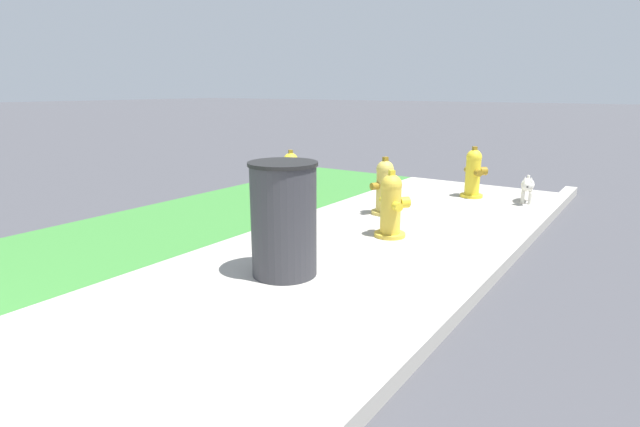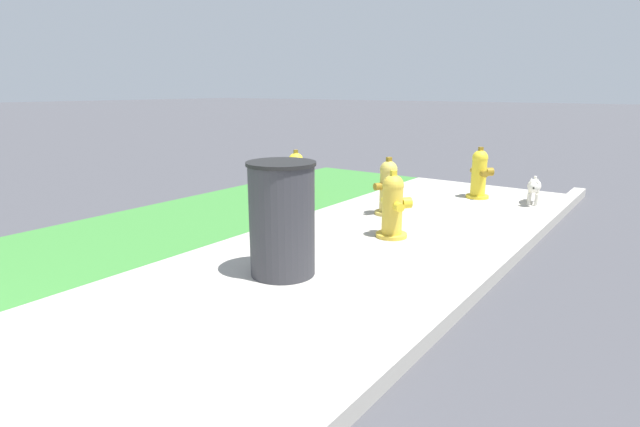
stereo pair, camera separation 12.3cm
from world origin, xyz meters
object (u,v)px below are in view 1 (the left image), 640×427
at_px(small_white_dog, 528,186).
at_px(fire_hydrant_far_end, 385,187).
at_px(fire_hydrant_mid_block, 473,173).
at_px(fire_hydrant_near_corner, 391,206).
at_px(fire_hydrant_across_street, 291,173).
at_px(trash_bin, 284,220).

bearing_deg(small_white_dog, fire_hydrant_far_end, -49.44).
xyz_separation_m(fire_hydrant_mid_block, small_white_dog, (0.06, -0.74, -0.11)).
distance_m(fire_hydrant_far_end, fire_hydrant_near_corner, 0.98).
distance_m(fire_hydrant_far_end, fire_hydrant_across_street, 1.79).
bearing_deg(trash_bin, fire_hydrant_far_end, 6.73).
height_order(fire_hydrant_mid_block, fire_hydrant_far_end, fire_hydrant_mid_block).
relative_size(fire_hydrant_mid_block, fire_hydrant_near_corner, 1.03).
distance_m(fire_hydrant_mid_block, fire_hydrant_across_street, 2.66).
xyz_separation_m(fire_hydrant_near_corner, trash_bin, (-1.52, 0.23, 0.14)).
distance_m(fire_hydrant_mid_block, fire_hydrant_near_corner, 2.47).
bearing_deg(small_white_dog, fire_hydrant_across_street, -78.11).
height_order(fire_hydrant_across_street, fire_hydrant_near_corner, fire_hydrant_near_corner).
relative_size(fire_hydrant_mid_block, fire_hydrant_far_end, 1.02).
xyz_separation_m(fire_hydrant_mid_block, trash_bin, (-3.98, 0.30, 0.13)).
relative_size(fire_hydrant_across_street, fire_hydrant_near_corner, 0.91).
bearing_deg(fire_hydrant_mid_block, fire_hydrant_far_end, -65.37).
bearing_deg(fire_hydrant_across_street, trash_bin, -17.71).
xyz_separation_m(fire_hydrant_far_end, small_white_dog, (1.69, -1.32, -0.10)).
height_order(fire_hydrant_mid_block, trash_bin, trash_bin).
xyz_separation_m(fire_hydrant_far_end, trash_bin, (-2.35, -0.28, 0.14)).
relative_size(fire_hydrant_far_end, trash_bin, 0.75).
bearing_deg(small_white_dog, trash_bin, -25.89).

